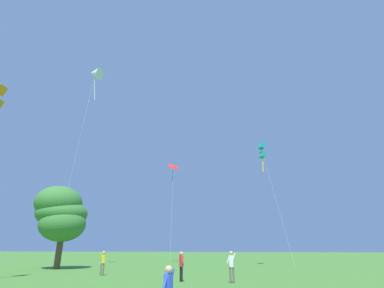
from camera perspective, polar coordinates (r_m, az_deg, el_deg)
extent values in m
cube|color=orange|center=(23.01, -33.54, 8.93)|extent=(0.67, 0.68, 0.75)
cube|color=red|center=(44.29, -3.72, -4.51)|extent=(1.46, 1.48, 1.12)
cylinder|color=#3F382D|center=(44.29, -3.72, -4.51)|extent=(1.16, 0.39, 0.45)
cylinder|color=black|center=(43.96, -3.81, -6.19)|extent=(0.15, 0.08, 1.72)
cylinder|color=silver|center=(40.64, -4.01, -12.90)|extent=(1.28, 4.59, 13.40)
cube|color=teal|center=(37.31, 13.50, -0.38)|extent=(1.01, 1.02, 0.86)
cube|color=teal|center=(36.95, 13.64, -2.06)|extent=(1.01, 1.02, 0.86)
cylinder|color=#3F382D|center=(37.12, 13.57, -1.22)|extent=(0.05, 0.05, 1.64)
cylinder|color=yellow|center=(36.47, 13.72, -3.78)|extent=(0.22, 0.41, 2.06)
cylinder|color=silver|center=(33.61, 16.26, -10.92)|extent=(2.06, 4.14, 13.16)
cone|color=white|center=(42.04, -18.47, 12.98)|extent=(1.82, 1.80, 1.93)
cylinder|color=silver|center=(40.95, -18.56, 10.23)|extent=(0.37, 0.44, 3.17)
cylinder|color=silver|center=(34.65, -21.69, -1.53)|extent=(1.60, 5.28, 23.73)
cylinder|color=black|center=(18.71, -2.26, -24.10)|extent=(0.11, 0.11, 0.81)
cylinder|color=black|center=(18.56, -2.00, -24.14)|extent=(0.11, 0.11, 0.81)
cube|color=red|center=(18.59, -2.10, -21.94)|extent=(0.27, 0.27, 0.61)
cylinder|color=red|center=(18.70, -2.29, -21.46)|extent=(0.24, 0.25, 0.57)
cylinder|color=red|center=(18.48, -1.90, -21.49)|extent=(0.24, 0.25, 0.57)
sphere|color=tan|center=(18.58, -2.08, -20.66)|extent=(0.22, 0.22, 0.22)
cylinder|color=#665B4C|center=(23.57, -17.42, -22.42)|extent=(0.11, 0.11, 0.81)
cylinder|color=#665B4C|center=(23.61, -17.00, -22.45)|extent=(0.11, 0.11, 0.81)
cube|color=yellow|center=(23.56, -17.02, -20.72)|extent=(0.27, 0.27, 0.61)
cylinder|color=yellow|center=(23.52, -17.30, -20.32)|extent=(0.25, 0.25, 0.57)
cylinder|color=yellow|center=(23.59, -16.67, -20.38)|extent=(0.25, 0.25, 0.57)
sphere|color=tan|center=(23.55, -16.92, -19.71)|extent=(0.22, 0.22, 0.22)
cube|color=blue|center=(7.80, -4.67, -25.92)|extent=(0.21, 0.22, 0.52)
cylinder|color=blue|center=(7.87, -4.11, -24.93)|extent=(0.15, 0.24, 0.49)
cylinder|color=blue|center=(7.70, -5.18, -25.01)|extent=(0.15, 0.24, 0.49)
sphere|color=tan|center=(7.77, -4.59, -23.31)|extent=(0.19, 0.19, 0.19)
cylinder|color=#665B4C|center=(17.88, 8.13, -24.10)|extent=(0.11, 0.11, 0.83)
cylinder|color=#665B4C|center=(17.89, 7.53, -24.12)|extent=(0.11, 0.11, 0.83)
cube|color=white|center=(17.85, 7.71, -21.79)|extent=(0.22, 0.20, 0.62)
cylinder|color=white|center=(17.84, 8.14, -21.27)|extent=(0.28, 0.10, 0.58)
cylinder|color=white|center=(17.85, 7.24, -21.31)|extent=(0.28, 0.10, 0.58)
sphere|color=tan|center=(17.84, 7.65, -20.42)|extent=(0.23, 0.23, 0.23)
cylinder|color=brown|center=(32.49, -24.28, -16.26)|extent=(0.58, 0.58, 5.80)
ellipsoid|color=#387533|center=(32.21, -24.05, -14.19)|extent=(4.38, 4.38, 3.28)
ellipsoid|color=#387533|center=(32.76, -24.16, -12.39)|extent=(4.93, 4.93, 2.77)
ellipsoid|color=#387533|center=(32.71, -24.67, -10.45)|extent=(4.50, 4.50, 3.36)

